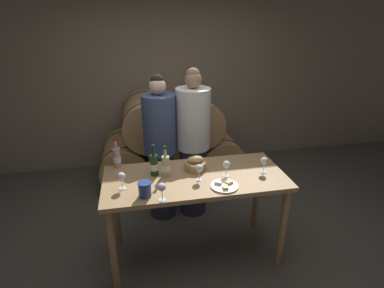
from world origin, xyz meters
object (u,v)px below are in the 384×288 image
Objects in this scene: person_right at (193,145)px; wine_glass_right at (226,165)px; wine_glass_far_right at (264,161)px; bread_basket at (195,164)px; cheese_plate at (224,186)px; wine_glass_left at (162,188)px; person_left at (160,150)px; blue_crock at (145,189)px; wine_bottle_white at (166,166)px; tasting_table at (195,188)px; wine_glass_center at (199,169)px; wine_glass_far_left at (121,177)px; wine_bottle_rose at (117,157)px; wine_bottle_red at (154,165)px.

wine_glass_right is (0.14, -0.79, 0.13)m from person_right.
bread_basket is at bearing 163.59° from wine_glass_far_right.
cheese_plate is 0.21m from wine_glass_right.
wine_glass_left is at bearing -169.53° from cheese_plate.
blue_crock is at bearing -102.50° from person_left.
wine_bottle_white is at bearing -91.28° from person_left.
wine_glass_left and wine_glass_far_right have the same top height.
tasting_table is 0.34m from wine_bottle_white.
wine_glass_right is at bearing -57.21° from person_left.
person_left is at bearing 122.79° from wine_glass_right.
bread_basket is 0.31m from wine_glass_right.
wine_glass_center is (0.27, -0.13, 0.01)m from wine_bottle_white.
wine_bottle_white reaches higher than blue_crock.
bread_basket is at bearing 143.18° from wine_glass_right.
wine_glass_center reaches higher than blue_crock.
wine_glass_far_right is at bearing 10.04° from blue_crock.
cheese_plate is 1.56× the size of wine_glass_far_left.
wine_glass_far_left and wine_glass_left have the same top height.
person_right is at bearing 59.01° from blue_crock.
bread_basket is (0.48, 0.37, -0.01)m from blue_crock.
bread_basket is at bearing 13.63° from wine_bottle_white.
wine_bottle_rose is (-0.68, 0.32, 0.22)m from tasting_table.
bread_basket is (-0.10, -0.60, 0.07)m from person_right.
wine_bottle_white is 0.30m from wine_glass_center.
tasting_table is 10.79× the size of wine_glass_left.
person_left is 0.95m from wine_glass_right.
wine_glass_right is at bearing -21.65° from wine_bottle_rose.
wine_glass_center is at bearing -177.53° from wine_glass_far_right.
blue_crock is 0.50m from wine_glass_center.
person_right is at bearing 66.59° from wine_glass_left.
wine_bottle_white is 0.53m from wine_glass_right.
wine_glass_far_right is (0.86, -0.78, 0.15)m from person_left.
person_left reaches higher than wine_glass_far_left.
person_left is at bearing 79.84° from wine_bottle_red.
wine_bottle_rose is 0.42m from wine_glass_far_left.
wine_bottle_red is 1.96× the size of wine_glass_left.
bread_basket is 0.57m from wine_glass_left.
person_left reaches higher than wine_glass_right.
tasting_table is at bearing 168.75° from wine_glass_right.
person_left is 0.67m from bread_basket.
wine_glass_left is at bearing -37.35° from wine_glass_far_left.
blue_crock is 0.62× the size of bread_basket.
person_right is 0.81m from wine_bottle_red.
cheese_plate is 1.56× the size of wine_glass_right.
person_left is at bearing 42.77° from wine_bottle_rose.
wine_glass_center is 1.00× the size of wine_glass_right.
tasting_table is 0.24m from wine_glass_center.
person_right is 1.13m from blue_crock.
wine_bottle_rose is at bearing -137.23° from person_left.
wine_glass_far_left reaches higher than blue_crock.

